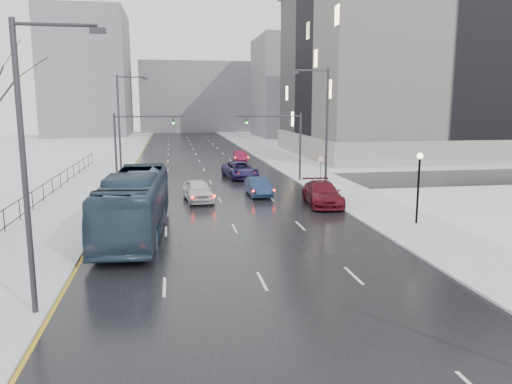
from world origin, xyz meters
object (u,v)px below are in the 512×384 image
streetlight_l_near (30,156)px  bus (135,204)px  no_uturn_sign (321,162)px  sedan_right_far (322,194)px  lamppost_r_mid (419,178)px  sedan_right_near (258,187)px  sedan_right_cross (240,170)px  sedan_right_distant (240,156)px  mast_signal_right (289,139)px  mast_signal_left (128,141)px  streetlight_l_far (121,122)px  streetlight_r_mid (324,126)px  sedan_center_near (198,190)px

streetlight_l_near → bus: (2.49, 10.61, -3.83)m
no_uturn_sign → bus: bearing=-138.0°
no_uturn_sign → sedan_right_far: bearing=-105.8°
lamppost_r_mid → sedan_right_near: bearing=124.4°
sedan_right_near → sedan_right_cross: bearing=88.8°
lamppost_r_mid → sedan_right_far: lamppost_r_mid is taller
sedan_right_distant → sedan_right_near: bearing=-93.0°
lamppost_r_mid → mast_signal_right: (-3.67, 18.00, 1.16)m
lamppost_r_mid → sedan_right_far: size_ratio=0.75×
lamppost_r_mid → sedan_right_distant: 35.70m
mast_signal_left → bus: bearing=-84.6°
sedan_right_distant → bus: bearing=-105.9°
mast_signal_right → no_uturn_sign: 4.77m
mast_signal_left → sedan_right_cross: size_ratio=1.12×
streetlight_l_far → mast_signal_left: size_ratio=1.54×
streetlight_r_mid → bus: size_ratio=0.79×
sedan_center_near → sedan_right_cross: size_ratio=0.83×
sedan_right_cross → lamppost_r_mid: bearing=-77.4°
no_uturn_sign → bus: (-14.88, -13.39, -0.51)m
lamppost_r_mid → mast_signal_right: mast_signal_right is taller
mast_signal_left → sedan_right_near: mast_signal_left is taller
streetlight_l_near → no_uturn_sign: streetlight_l_near is taller
mast_signal_left → sedan_right_distant: bearing=54.2°
lamppost_r_mid → sedan_right_cross: (-7.88, 21.08, -2.10)m
mast_signal_right → sedan_right_distant: mast_signal_right is taller
no_uturn_sign → sedan_right_near: 6.71m
streetlight_l_far → sedan_right_cross: (11.29, -0.92, -4.77)m
streetlight_l_near → streetlight_l_far: bearing=90.0°
no_uturn_sign → mast_signal_left: bearing=166.4°
mast_signal_right → sedan_right_cross: (-4.20, 3.08, -3.26)m
bus → sedan_center_near: size_ratio=2.63×
mast_signal_right → mast_signal_left: 14.65m
streetlight_r_mid → lamppost_r_mid: bearing=-74.2°
mast_signal_left → mast_signal_right: bearing=0.0°
lamppost_r_mid → sedan_right_distant: lamppost_r_mid is taller
sedan_right_near → no_uturn_sign: bearing=22.2°
mast_signal_right → sedan_right_far: size_ratio=1.13×
streetlight_r_mid → bus: bearing=-145.8°
bus → lamppost_r_mid: bearing=1.1°
sedan_right_near → mast_signal_left: bearing=146.0°
sedan_center_near → sedan_right_near: (4.89, 1.45, -0.09)m
mast_signal_left → no_uturn_sign: mast_signal_left is taller
sedan_right_distant → sedan_right_far: bearing=-84.3°
streetlight_l_near → lamppost_r_mid: size_ratio=2.34×
mast_signal_right → sedan_center_near: bearing=-138.0°
lamppost_r_mid → sedan_center_near: 16.20m
streetlight_l_far → mast_signal_right: streetlight_l_far is taller
streetlight_l_near → sedan_right_distant: 47.28m
no_uturn_sign → sedan_right_near: size_ratio=0.61×
sedan_center_near → streetlight_r_mid: bearing=-5.9°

